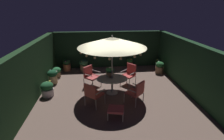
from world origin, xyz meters
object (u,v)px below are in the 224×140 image
object	(u,v)px
centerpiece_planter	(110,71)
potted_plant_front_corner	(57,72)
potted_plant_left_near	(158,63)
patio_umbrella	(112,42)
potted_plant_back_right	(84,65)
ottoman_footrest	(116,110)
patio_chair_southeast	(129,73)
patio_chair_north	(91,75)
potted_plant_left_far	(53,76)
patio_dining_table	(112,81)
patio_chair_northeast	(93,93)
patio_chair_east	(136,91)
potted_plant_right_far	(47,89)
potted_plant_back_left	(130,62)
potted_plant_right_near	(67,65)
potted_plant_back_center	(160,67)

from	to	relation	value
centerpiece_planter	potted_plant_front_corner	world-z (taller)	centerpiece_planter
centerpiece_planter	potted_plant_left_near	bearing A→B (deg)	40.37
patio_umbrella	potted_plant_back_right	size ratio (longest dim) A/B	3.99
ottoman_footrest	patio_chair_southeast	bearing A→B (deg)	69.53
patio_chair_north	potted_plant_left_far	xyz separation A→B (m)	(-1.96, 0.46, -0.18)
patio_dining_table	patio_chair_northeast	xyz separation A→B (m)	(-0.85, -0.99, -0.02)
patio_chair_north	potted_plant_left_far	bearing A→B (deg)	166.70
patio_dining_table	potted_plant_front_corner	world-z (taller)	patio_dining_table
patio_chair_east	potted_plant_right_far	world-z (taller)	patio_chair_east
potted_plant_front_corner	potted_plant_back_left	bearing A→B (deg)	15.55
patio_umbrella	potted_plant_back_left	world-z (taller)	patio_umbrella
centerpiece_planter	ottoman_footrest	xyz separation A→B (m)	(0.05, -1.98, -0.70)
potted_plant_right_far	potted_plant_back_right	size ratio (longest dim) A/B	0.93
potted_plant_left_near	potted_plant_front_corner	bearing A→B (deg)	-172.06
potted_plant_left_near	potted_plant_front_corner	world-z (taller)	potted_plant_left_near
patio_chair_east	potted_plant_back_left	world-z (taller)	patio_chair_east
patio_chair_east	potted_plant_left_far	bearing A→B (deg)	149.21
centerpiece_planter	potted_plant_back_right	xyz separation A→B (m)	(-1.39, 2.87, -0.64)
patio_chair_southeast	ottoman_footrest	size ratio (longest dim) A/B	1.60
patio_chair_north	potted_plant_right_near	world-z (taller)	patio_chair_north
patio_dining_table	patio_chair_east	bearing A→B (deg)	-47.04
patio_dining_table	patio_chair_east	size ratio (longest dim) A/B	1.41
patio_umbrella	centerpiece_planter	bearing A→B (deg)	117.50
patio_chair_north	potted_plant_front_corner	world-z (taller)	patio_chair_north
centerpiece_planter	patio_chair_northeast	xyz separation A→B (m)	(-0.77, -1.15, -0.45)
patio_chair_east	potted_plant_back_right	bearing A→B (deg)	120.75
centerpiece_planter	potted_plant_left_near	xyz separation A→B (m)	(3.34, 2.84, -0.68)
patio_chair_north	potted_plant_back_left	distance (m)	3.52
patio_chair_east	potted_plant_right_far	bearing A→B (deg)	165.51
potted_plant_left_near	potted_plant_right_far	bearing A→B (deg)	-154.09
patio_dining_table	patio_chair_southeast	world-z (taller)	patio_chair_southeast
ottoman_footrest	potted_plant_right_near	world-z (taller)	potted_plant_right_near
potted_plant_left_far	potted_plant_front_corner	size ratio (longest dim) A/B	1.27
potted_plant_front_corner	potted_plant_back_right	size ratio (longest dim) A/B	0.80
potted_plant_right_far	potted_plant_back_left	xyz separation A→B (m)	(4.36, 3.35, -0.01)
patio_umbrella	potted_plant_left_far	bearing A→B (deg)	155.74
patio_chair_east	patio_chair_southeast	xyz separation A→B (m)	(0.08, 1.84, 0.04)
patio_dining_table	patio_chair_north	xyz separation A→B (m)	(-0.99, 0.87, -0.01)
patio_chair_northeast	patio_chair_east	size ratio (longest dim) A/B	1.00
potted_plant_back_left	potted_plant_back_right	size ratio (longest dim) A/B	0.85
patio_umbrella	potted_plant_back_center	distance (m)	4.23
patio_chair_northeast	potted_plant_back_center	bearing A→B (deg)	38.99
patio_chair_northeast	patio_chair_southeast	world-z (taller)	patio_chair_southeast
patio_chair_north	patio_chair_east	bearing A→B (deg)	-44.16
patio_umbrella	potted_plant_left_near	size ratio (longest dim) A/B	4.60
patio_dining_table	potted_plant_left_far	world-z (taller)	patio_dining_table
potted_plant_back_center	potted_plant_back_left	xyz separation A→B (m)	(-1.57, 1.20, -0.04)
potted_plant_back_left	potted_plant_right_near	world-z (taller)	potted_plant_right_near
patio_umbrella	patio_chair_east	world-z (taller)	patio_umbrella
centerpiece_planter	potted_plant_right_near	size ratio (longest dim) A/B	0.70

